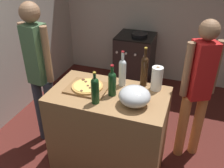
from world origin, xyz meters
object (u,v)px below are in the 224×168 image
object	(u,v)px
pizza	(87,86)
wine_bottle_green	(122,71)
wine_bottle_clear	(144,70)
person_in_stripes	(39,70)
mixing_bowl	(135,96)
stove	(135,60)
paper_towel_roll	(157,78)
wine_bottle_dark	(95,89)
person_in_red	(198,86)
wine_bottle_amber	(112,82)

from	to	relation	value
pizza	wine_bottle_green	size ratio (longest dim) A/B	0.84
wine_bottle_clear	person_in_stripes	world-z (taller)	person_in_stripes
wine_bottle_clear	wine_bottle_green	bearing A→B (deg)	-162.11
mixing_bowl	wine_bottle_green	world-z (taller)	wine_bottle_green
stove	person_in_stripes	world-z (taller)	person_in_stripes
stove	mixing_bowl	bearing A→B (deg)	-75.93
paper_towel_roll	wine_bottle_dark	size ratio (longest dim) A/B	0.78
wine_bottle_clear	person_in_red	xyz separation A→B (m)	(0.53, 0.19, -0.18)
stove	wine_bottle_clear	bearing A→B (deg)	-72.97
pizza	wine_bottle_green	xyz separation A→B (m)	(0.30, 0.19, 0.13)
pizza	paper_towel_roll	distance (m)	0.69
mixing_bowl	wine_bottle_clear	xyz separation A→B (m)	(-0.00, 0.37, 0.09)
stove	pizza	bearing A→B (deg)	-90.44
mixing_bowl	wine_bottle_amber	size ratio (longest dim) A/B	0.91
wine_bottle_clear	wine_bottle_green	distance (m)	0.22
wine_bottle_clear	person_in_red	distance (m)	0.59
pizza	mixing_bowl	size ratio (longest dim) A/B	1.09
pizza	wine_bottle_clear	world-z (taller)	wine_bottle_clear
wine_bottle_clear	wine_bottle_dark	distance (m)	0.57
wine_bottle_amber	person_in_red	bearing A→B (deg)	30.89
wine_bottle_dark	wine_bottle_amber	bearing A→B (deg)	60.92
mixing_bowl	wine_bottle_green	distance (m)	0.37
wine_bottle_clear	person_in_red	bearing A→B (deg)	19.16
mixing_bowl	stove	bearing A→B (deg)	104.07
wine_bottle_green	person_in_stripes	xyz separation A→B (m)	(-0.93, -0.09, -0.10)
person_in_stripes	person_in_red	world-z (taller)	person_in_stripes
pizza	stove	distance (m)	1.94
pizza	mixing_bowl	bearing A→B (deg)	-11.97
mixing_bowl	wine_bottle_amber	xyz separation A→B (m)	(-0.24, 0.09, 0.05)
person_in_stripes	mixing_bowl	bearing A→B (deg)	-10.47
pizza	wine_bottle_clear	bearing A→B (deg)	26.79
wine_bottle_dark	person_in_stripes	world-z (taller)	person_in_stripes
mixing_bowl	stove	xyz separation A→B (m)	(-0.50, 1.98, -0.57)
wine_bottle_green	mixing_bowl	bearing A→B (deg)	-55.18
person_in_stripes	person_in_red	bearing A→B (deg)	11.57
wine_bottle_green	wine_bottle_clear	bearing A→B (deg)	17.89
pizza	person_in_stripes	size ratio (longest dim) A/B	0.18
wine_bottle_clear	wine_bottle_green	size ratio (longest dim) A/B	1.11
paper_towel_roll	person_in_stripes	bearing A→B (deg)	-174.53
stove	person_in_stripes	distance (m)	1.96
wine_bottle_clear	wine_bottle_dark	world-z (taller)	wine_bottle_clear
pizza	wine_bottle_amber	world-z (taller)	wine_bottle_amber
mixing_bowl	person_in_red	bearing A→B (deg)	46.01
wine_bottle_dark	stove	size ratio (longest dim) A/B	0.34
wine_bottle_dark	wine_bottle_green	size ratio (longest dim) A/B	0.84
stove	wine_bottle_amber	bearing A→B (deg)	-82.35
mixing_bowl	paper_towel_roll	xyz separation A→B (m)	(0.13, 0.33, 0.03)
wine_bottle_clear	wine_bottle_amber	bearing A→B (deg)	-130.89
wine_bottle_dark	stove	world-z (taller)	wine_bottle_dark
paper_towel_roll	person_in_red	xyz separation A→B (m)	(0.40, 0.22, -0.13)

